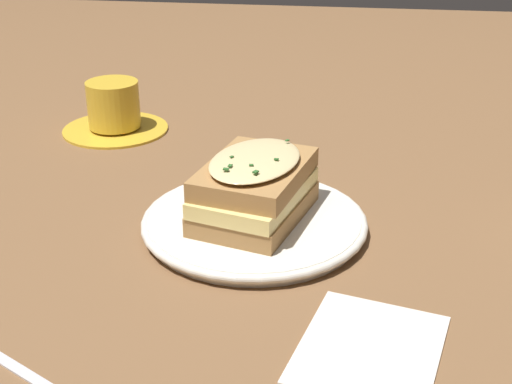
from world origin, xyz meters
name	(u,v)px	position (x,y,z in m)	size (l,w,h in m)	color
ground_plane	(258,219)	(0.00, 0.00, 0.00)	(2.40, 2.40, 0.00)	brown
dinner_plate	(256,223)	(-0.03, 0.00, 0.01)	(0.23, 0.23, 0.02)	silver
sandwich	(258,188)	(-0.02, 0.00, 0.05)	(0.16, 0.13, 0.07)	#A37542
teacup_with_saucer	(114,110)	(0.24, 0.24, 0.03)	(0.15, 0.15, 0.07)	gold
napkin	(370,348)	(-0.21, -0.12, 0.00)	(0.13, 0.11, 0.00)	silver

